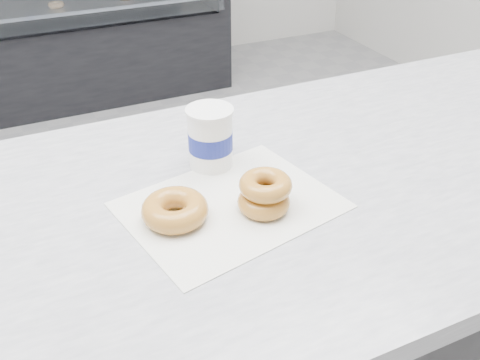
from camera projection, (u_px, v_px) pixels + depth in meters
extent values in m
plane|color=gray|center=(119.00, 333.00, 1.81)|extent=(5.00, 5.00, 0.00)
cube|color=#BCBCC1|center=(144.00, 229.00, 0.88)|extent=(3.06, 0.76, 0.04)
cube|color=black|center=(30.00, 61.00, 3.27)|extent=(2.40, 0.70, 0.50)
cube|color=silver|center=(17.00, 7.00, 3.09)|extent=(2.20, 0.55, 0.02)
cube|color=silver|center=(230.00, 205.00, 0.90)|extent=(0.38, 0.32, 0.00)
torus|color=gold|center=(175.00, 210.00, 0.85)|extent=(0.13, 0.13, 0.04)
torus|color=gold|center=(264.00, 202.00, 0.88)|extent=(0.09, 0.09, 0.03)
torus|color=gold|center=(266.00, 185.00, 0.86)|extent=(0.10, 0.10, 0.03)
cylinder|color=white|center=(210.00, 138.00, 0.98)|extent=(0.09, 0.09, 0.12)
cylinder|color=white|center=(209.00, 110.00, 0.95)|extent=(0.09, 0.09, 0.01)
cylinder|color=navy|center=(210.00, 140.00, 0.98)|extent=(0.09, 0.09, 0.04)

